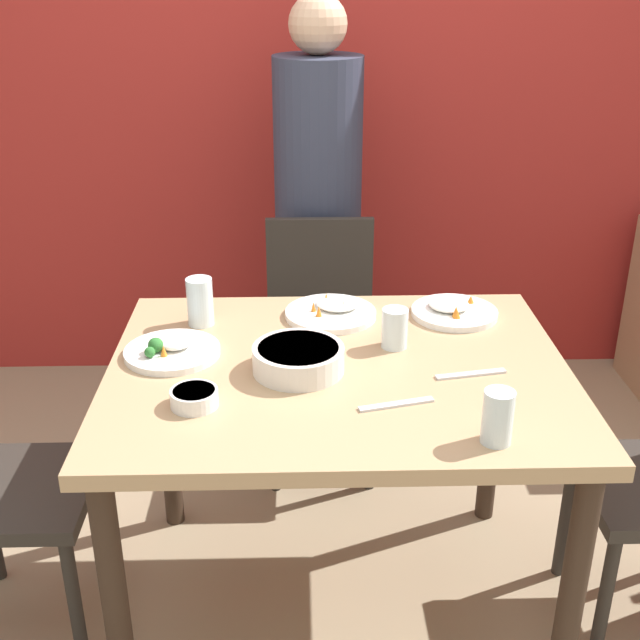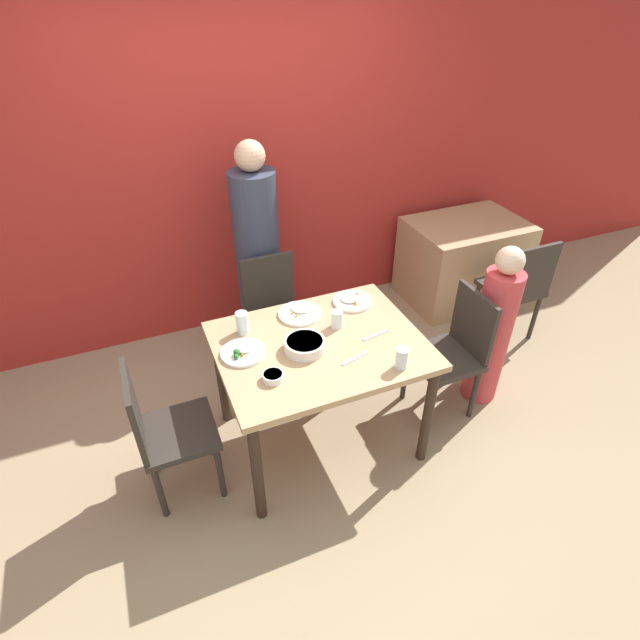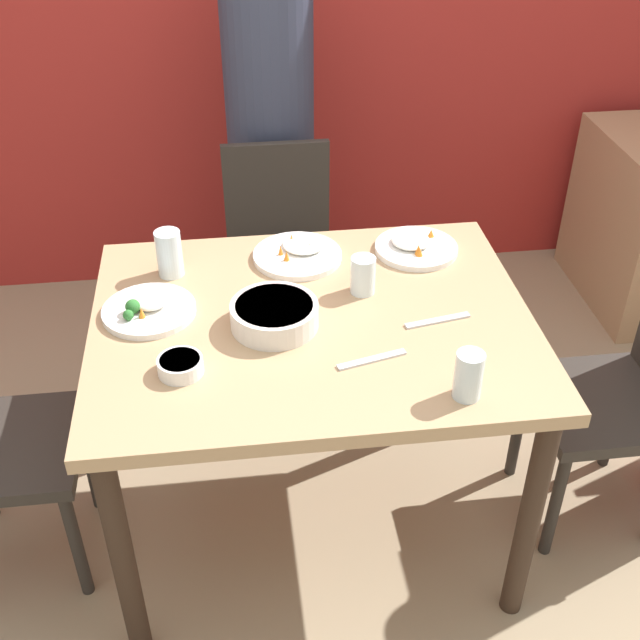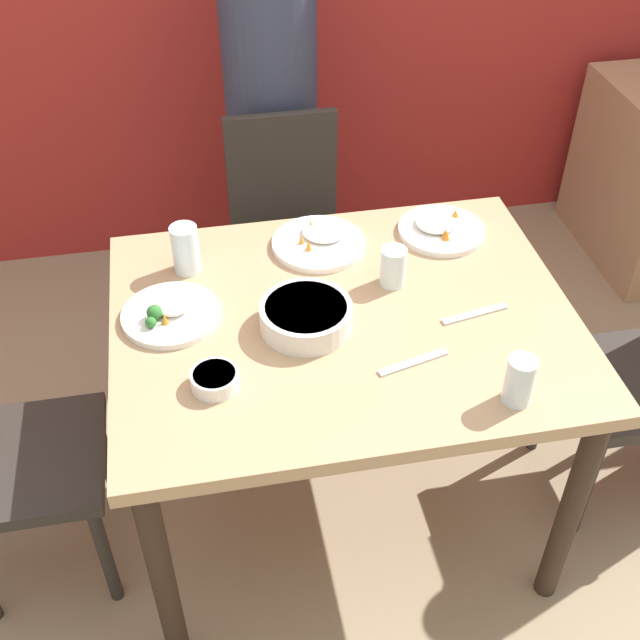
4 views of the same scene
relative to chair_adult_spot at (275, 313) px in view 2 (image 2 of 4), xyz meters
The scene contains 20 objects.
ground_plane 0.93m from the chair_adult_spot, 88.47° to the right, with size 10.00×10.00×0.00m, color #998466.
wall_back 1.15m from the chair_adult_spot, 88.40° to the left, with size 10.00×0.06×2.70m.
dining_table 0.82m from the chair_adult_spot, 88.47° to the right, with size 1.16×0.91×0.78m.
chair_adult_spot is the anchor object (origin of this frame).
chair_child_spot 1.26m from the chair_adult_spot, 42.13° to the right, with size 0.40×0.40×0.88m.
chair_empty_left 1.21m from the chair_adult_spot, 137.58° to the right, with size 0.40×0.40×0.88m.
person_adult 0.43m from the chair_adult_spot, 90.00° to the left, with size 0.32×0.32×1.61m.
person_child 1.49m from the chair_adult_spot, 34.58° to the right, with size 0.24×0.24×1.17m.
bowl_curry 0.88m from the chair_adult_spot, 95.54° to the right, with size 0.23×0.23×0.07m.
plate_rice_adult 0.68m from the chair_adult_spot, 53.17° to the right, with size 0.25×0.25×0.05m.
plate_rice_child 0.88m from the chair_adult_spot, 119.39° to the right, with size 0.25×0.25×0.06m.
plate_noodles 0.57m from the chair_adult_spot, 87.91° to the right, with size 0.26×0.26×0.05m.
bowl_rice_small 1.08m from the chair_adult_spot, 107.95° to the right, with size 0.11×0.11×0.04m.
glass_water_tall 0.79m from the chair_adult_spot, 75.85° to the right, with size 0.07×0.07×0.11m.
glass_water_short 0.73m from the chair_adult_spot, 123.52° to the right, with size 0.07×0.07×0.14m.
glass_water_center 1.25m from the chair_adult_spot, 73.67° to the right, with size 0.07×0.07×0.12m.
fork_steel 1.05m from the chair_adult_spot, 81.73° to the right, with size 0.18×0.06×0.01m.
spoon_steel 0.97m from the chair_adult_spot, 68.00° to the right, with size 0.18×0.05×0.01m.
background_table 1.88m from the chair_adult_spot, ahead, with size 0.98×0.70×0.73m.
chair_background 1.89m from the chair_adult_spot, 11.70° to the right, with size 0.40×0.40×0.88m.
Camera 2 is at (-0.85, -2.04, 2.52)m, focal length 28.00 mm.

